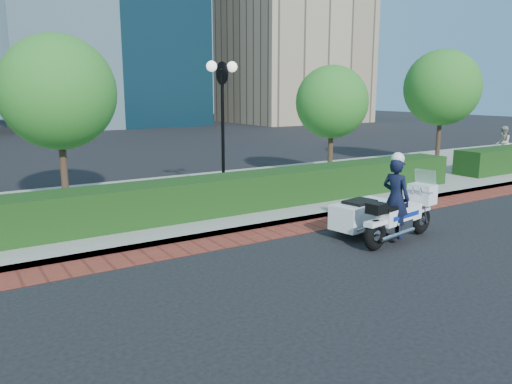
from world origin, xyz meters
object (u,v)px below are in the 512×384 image
tree_c (332,102)px  lamppost (223,108)px  tree_b (58,93)px  pedestrian (503,143)px  police_motorcycle (383,209)px  tree_d (442,88)px

tree_c → lamppost: bearing=-166.7°
tree_b → pedestrian: size_ratio=2.94×
lamppost → police_motorcycle: size_ratio=1.60×
tree_c → tree_d: bearing=0.0°
tree_d → pedestrian: size_ratio=3.10×
tree_b → tree_d: (16.50, 0.00, 0.18)m
lamppost → tree_c: size_ratio=0.98×
tree_d → pedestrian: 4.62m
tree_c → tree_d: tree_d is taller
police_motorcycle → pedestrian: bearing=12.4°
lamppost → tree_d: tree_d is taller
lamppost → tree_d: 12.09m
pedestrian → tree_b: bearing=-30.1°
tree_b → pedestrian: (20.20, -0.88, -2.45)m
lamppost → tree_c: (5.50, 1.30, 0.09)m
tree_c → police_motorcycle: tree_c is taller
tree_b → pedestrian: tree_b is taller
tree_c → police_motorcycle: bearing=-121.7°
tree_b → tree_d: tree_d is taller
lamppost → pedestrian: size_ratio=2.53×
tree_d → tree_c: bearing=-180.0°
tree_d → police_motorcycle: (-10.73, -6.84, -2.88)m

